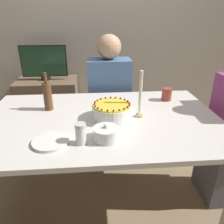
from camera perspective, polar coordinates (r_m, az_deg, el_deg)
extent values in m
plane|color=#8C7556|center=(1.92, -2.26, -22.61)|extent=(12.00, 12.00, 0.00)
cube|color=#ADA393|center=(2.71, -4.25, 22.22)|extent=(8.00, 0.05, 2.60)
cube|color=beige|center=(1.46, -2.74, -2.08)|extent=(1.58, 1.00, 0.03)
cylinder|color=beige|center=(2.14, -23.03, -6.58)|extent=(0.07, 0.07, 0.74)
cylinder|color=beige|center=(2.17, 16.69, -5.17)|extent=(0.07, 0.07, 0.74)
cylinder|color=white|center=(1.43, 0.00, 0.00)|extent=(0.26, 0.26, 0.09)
cylinder|color=yellow|center=(1.41, 0.00, 1.86)|extent=(0.25, 0.25, 0.01)
sphere|color=maroon|center=(1.42, 4.57, 2.37)|extent=(0.01, 0.01, 0.01)
sphere|color=maroon|center=(1.45, 4.14, 2.89)|extent=(0.01, 0.01, 0.01)
sphere|color=maroon|center=(1.47, 3.34, 3.32)|extent=(0.01, 0.01, 0.01)
sphere|color=maroon|center=(1.49, 2.26, 3.64)|extent=(0.01, 0.01, 0.01)
sphere|color=maroon|center=(1.51, 0.99, 3.83)|extent=(0.01, 0.01, 0.01)
sphere|color=maroon|center=(1.51, -0.36, 3.86)|extent=(0.01, 0.01, 0.01)
sphere|color=maroon|center=(1.50, -1.67, 3.75)|extent=(0.01, 0.01, 0.01)
sphere|color=maroon|center=(1.48, -2.86, 3.49)|extent=(0.01, 0.01, 0.01)
sphere|color=maroon|center=(1.46, -3.80, 3.11)|extent=(0.01, 0.01, 0.01)
sphere|color=maroon|center=(1.43, -4.42, 2.63)|extent=(0.01, 0.01, 0.01)
sphere|color=maroon|center=(1.40, -4.63, 2.09)|extent=(0.01, 0.01, 0.01)
sphere|color=maroon|center=(1.37, -4.38, 1.54)|extent=(0.01, 0.01, 0.01)
sphere|color=maroon|center=(1.34, -3.67, 1.03)|extent=(0.01, 0.01, 0.01)
sphere|color=maroon|center=(1.32, -2.56, 0.64)|extent=(0.01, 0.01, 0.01)
sphere|color=maroon|center=(1.30, -1.14, 0.40)|extent=(0.01, 0.01, 0.01)
sphere|color=maroon|center=(1.30, 0.41, 0.35)|extent=(0.01, 0.01, 0.01)
sphere|color=maroon|center=(1.31, 1.92, 0.50)|extent=(0.01, 0.01, 0.01)
sphere|color=maroon|center=(1.33, 3.19, 0.83)|extent=(0.01, 0.01, 0.01)
sphere|color=maroon|center=(1.35, 4.10, 1.29)|extent=(0.01, 0.01, 0.01)
sphere|color=maroon|center=(1.38, 4.57, 1.82)|extent=(0.01, 0.01, 0.01)
cylinder|color=silver|center=(1.20, -1.60, -5.97)|extent=(0.14, 0.14, 0.06)
cylinder|color=silver|center=(1.18, -1.62, -4.43)|extent=(0.14, 0.14, 0.01)
sphere|color=silver|center=(1.17, -1.63, -3.66)|extent=(0.02, 0.02, 0.02)
cylinder|color=white|center=(1.17, -8.14, -6.05)|extent=(0.06, 0.06, 0.10)
cylinder|color=silver|center=(1.14, -8.31, -3.45)|extent=(0.06, 0.06, 0.02)
cylinder|color=silver|center=(1.23, -15.71, -7.60)|extent=(0.20, 0.20, 0.01)
cylinder|color=silver|center=(1.22, -15.75, -7.28)|extent=(0.20, 0.20, 0.01)
cylinder|color=tan|center=(1.47, 7.13, -0.95)|extent=(0.05, 0.05, 0.02)
cylinder|color=silver|center=(1.41, 7.46, 4.82)|extent=(0.02, 0.02, 0.30)
cylinder|color=brown|center=(1.61, -16.44, 3.87)|extent=(0.06, 0.06, 0.20)
cylinder|color=brown|center=(1.57, -17.03, 8.52)|extent=(0.02, 0.02, 0.08)
cylinder|color=#993D33|center=(1.79, 14.09, 4.52)|extent=(0.08, 0.08, 0.10)
cube|color=#2D2D38|center=(2.33, -0.67, -5.92)|extent=(0.34, 0.34, 0.45)
cube|color=#4C6B99|center=(2.12, -0.73, 6.05)|extent=(0.40, 0.24, 0.57)
sphere|color=tan|center=(2.03, -0.80, 16.67)|extent=(0.22, 0.22, 0.22)
cube|color=#595960|center=(2.06, 27.14, -13.62)|extent=(0.34, 0.34, 0.45)
cube|color=brown|center=(2.71, -15.93, 0.82)|extent=(0.67, 0.43, 0.72)
cylinder|color=black|center=(2.59, -16.90, 8.59)|extent=(0.10, 0.10, 0.05)
cube|color=black|center=(2.56, -17.38, 12.56)|extent=(0.50, 0.02, 0.34)
cube|color=#193823|center=(2.55, -17.41, 12.53)|extent=(0.47, 0.03, 0.32)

